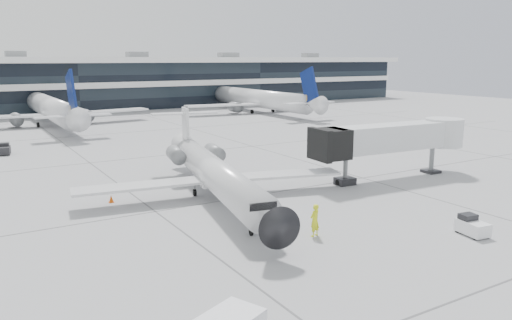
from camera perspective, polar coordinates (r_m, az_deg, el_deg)
ground at (r=41.09m, az=1.82°, el=-3.76°), size 220.00×220.00×0.00m
terminal at (r=117.41m, az=-20.66°, el=7.92°), size 170.00×22.00×10.00m
bg_jet_center at (r=89.95m, az=-22.22°, el=3.74°), size 32.00×40.00×9.60m
bg_jet_right at (r=103.82m, az=0.17°, el=5.51°), size 32.00×40.00×9.60m
regional_jet at (r=39.28m, az=-4.87°, el=-1.35°), size 21.26×26.50×6.16m
jet_bridge at (r=47.37m, az=15.93°, el=2.52°), size 16.16×4.18×5.19m
ramp_worker at (r=31.19m, az=6.73°, el=-6.86°), size 0.86×0.68×2.06m
baggage_tug at (r=34.15m, az=23.45°, el=-6.95°), size 1.43×2.10×1.24m
traffic_cone at (r=39.87m, az=-16.22°, el=-4.29°), size 0.48×0.48×0.58m
far_tug at (r=64.20m, az=-26.81°, el=1.08°), size 1.52×2.20×1.29m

